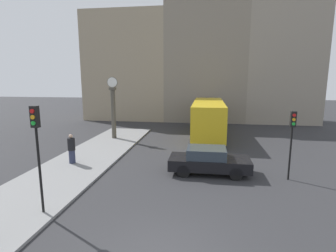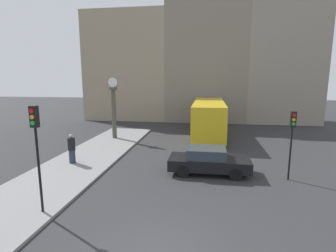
# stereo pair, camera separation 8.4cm
# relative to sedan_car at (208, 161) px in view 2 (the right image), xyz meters

# --- Properties ---
(sidewalk_corner) EXTENTS (4.00, 20.17, 0.12)m
(sidewalk_corner) POSITION_rel_sedan_car_xyz_m (-7.51, 1.02, -0.65)
(sidewalk_corner) COLOR gray
(sidewalk_corner) RESTS_ON ground_plane
(building_row) EXTENTS (27.03, 5.00, 19.51)m
(building_row) POSITION_rel_sedan_car_xyz_m (-0.09, 18.51, 7.16)
(building_row) COLOR gray
(building_row) RESTS_ON ground_plane
(sedan_car) EXTENTS (4.23, 1.77, 1.40)m
(sedan_car) POSITION_rel_sedan_car_xyz_m (0.00, 0.00, 0.00)
(sedan_car) COLOR black
(sedan_car) RESTS_ON ground_plane
(bus_distant) EXTENTS (2.58, 9.75, 3.01)m
(bus_distant) POSITION_rel_sedan_car_xyz_m (-0.00, 9.55, 1.01)
(bus_distant) COLOR gold
(bus_distant) RESTS_ON ground_plane
(traffic_light_near) EXTENTS (0.26, 0.24, 3.95)m
(traffic_light_near) POSITION_rel_sedan_car_xyz_m (-6.07, -5.29, 2.22)
(traffic_light_near) COLOR black
(traffic_light_near) RESTS_ON sidewalk_corner
(traffic_light_far) EXTENTS (0.26, 0.24, 3.44)m
(traffic_light_far) POSITION_rel_sedan_car_xyz_m (3.96, -0.33, 1.77)
(traffic_light_far) COLOR black
(traffic_light_far) RESTS_ON ground_plane
(street_clock) EXTENTS (0.86, 0.47, 5.01)m
(street_clock) POSITION_rel_sedan_car_xyz_m (-7.73, 6.94, 1.82)
(street_clock) COLOR #4C473D
(street_clock) RESTS_ON sidewalk_corner
(pedestrian_black_jacket) EXTENTS (0.42, 0.42, 1.72)m
(pedestrian_black_jacket) POSITION_rel_sedan_car_xyz_m (-7.88, 0.24, 0.25)
(pedestrian_black_jacket) COLOR #2D334C
(pedestrian_black_jacket) RESTS_ON sidewalk_corner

